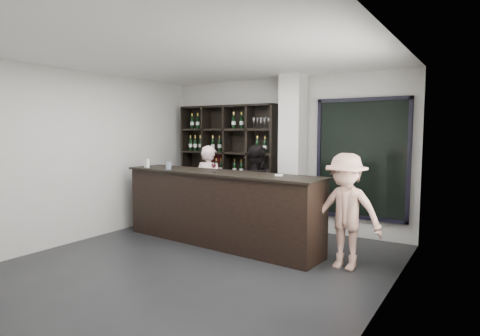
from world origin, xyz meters
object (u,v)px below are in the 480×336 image
Objects in this scene: customer at (346,211)px; tasting_counter at (219,208)px; taster_black at (254,191)px; wine_shelf at (228,164)px; taster_pink at (209,187)px.

tasting_counter is at bearing -176.29° from customer.
taster_black reaches higher than tasting_counter.
tasting_counter is at bearing -61.36° from wine_shelf.
tasting_counter is 0.82m from taster_black.
taster_black is at bearing -34.25° from wine_shelf.
wine_shelf is 1.51× the size of customer.
taster_pink is (0.05, -0.72, -0.40)m from wine_shelf.
taster_pink reaches higher than customer.
taster_pink is 3.01m from customer.
taster_black is (1.00, 0.00, 0.01)m from taster_pink.
customer is at bearing 141.39° from taster_black.
wine_shelf is 1.33m from taster_black.
taster_pink is at bearing 169.62° from customer.
taster_black is 2.06m from customer.
taster_pink is (-0.75, 0.75, 0.19)m from tasting_counter.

